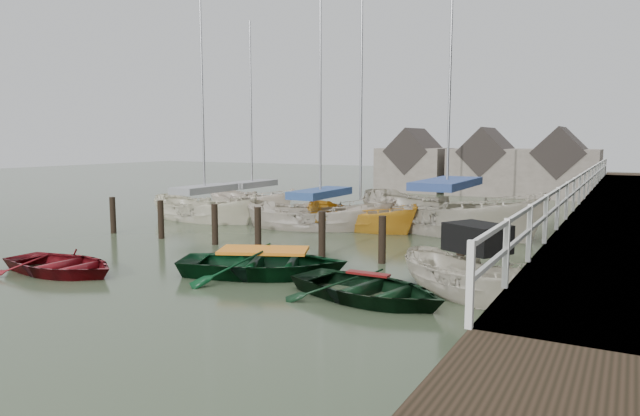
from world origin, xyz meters
The scene contains 13 objects.
ground centered at (0.00, 0.00, 0.00)m, with size 120.00×120.00×0.00m, color #2C3723.
pier centered at (9.48, 10.00, 0.71)m, with size 3.04×32.00×2.70m.
mooring_pilings centered at (-1.11, 3.00, 0.50)m, with size 13.72×0.22×1.80m.
far_sheds centered at (0.83, 26.00, 1.86)m, with size 14.00×4.08×4.39m.
rowboat_red centered at (-3.89, -2.36, 0.00)m, with size 2.63×3.68×0.76m, color #600D13.
rowboat_green centered at (1.02, 0.10, 0.00)m, with size 3.20×4.47×0.93m, color black.
rowboat_dkgreen centered at (4.41, -0.70, 0.00)m, with size 2.76×3.86×0.80m, color black.
motorboat centered at (6.45, 0.63, 0.10)m, with size 4.40×3.37×2.49m.
sailboat_a centered at (-7.25, 7.51, 0.06)m, with size 6.25×2.90×10.92m.
sailboat_b centered at (-1.61, 7.99, 0.07)m, with size 6.61×4.12×11.82m.
sailboat_c centered at (-0.15, 8.70, 0.02)m, with size 5.84×3.34×10.09m.
sailboat_d centered at (3.15, 9.62, 0.06)m, with size 8.92×5.66×12.86m.
sailboat_e centered at (-7.67, 11.70, 0.07)m, with size 5.96×3.05×10.55m.
Camera 1 is at (9.52, -12.19, 3.60)m, focal length 32.00 mm.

